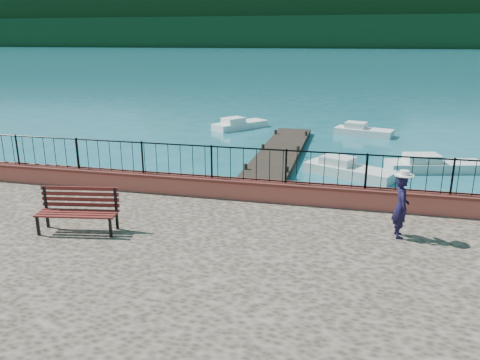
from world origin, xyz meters
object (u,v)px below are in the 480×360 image
at_px(boat_3, 240,122).
at_px(person, 401,207).
at_px(park_bench, 78,219).
at_px(boat_1, 350,167).
at_px(boat_0, 122,184).
at_px(boat_2, 436,162).
at_px(boat_4, 364,129).

bearing_deg(boat_3, person, -118.84).
height_order(park_bench, boat_1, park_bench).
xyz_separation_m(boat_0, boat_2, (12.19, 6.27, 0.00)).
xyz_separation_m(person, boat_4, (-0.47, 18.45, -1.56)).
relative_size(park_bench, boat_2, 0.48).
height_order(boat_2, boat_4, same).
xyz_separation_m(boat_2, boat_4, (-3.02, 7.55, 0.00)).
bearing_deg(boat_1, park_bench, -95.33).
relative_size(park_bench, boat_0, 0.49).
distance_m(park_bench, boat_4, 21.21).
xyz_separation_m(park_bench, person, (7.58, 1.51, 0.44)).
bearing_deg(boat_2, boat_0, -166.98).
relative_size(boat_0, boat_4, 1.19).
bearing_deg(boat_3, park_bench, -140.46).
relative_size(person, boat_2, 0.36).
xyz_separation_m(boat_3, boat_4, (7.94, -0.51, 0.00)).
distance_m(boat_1, boat_2, 4.13).
bearing_deg(park_bench, boat_2, 41.16).
bearing_deg(boat_0, park_bench, -74.37).
bearing_deg(boat_2, person, -117.39).
bearing_deg(boat_4, boat_1, -78.93).
relative_size(boat_1, boat_4, 1.13).
relative_size(boat_2, boat_3, 1.10).
bearing_deg(person, park_bench, 93.69).
bearing_deg(park_bench, boat_0, 98.98).
distance_m(boat_0, boat_3, 14.38).
height_order(boat_0, boat_1, same).
xyz_separation_m(person, boat_1, (-1.20, 9.18, -1.56)).
height_order(boat_0, boat_4, same).
relative_size(boat_3, boat_4, 1.12).
xyz_separation_m(person, boat_3, (-8.41, 18.95, -1.56)).
distance_m(boat_1, boat_3, 12.15).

